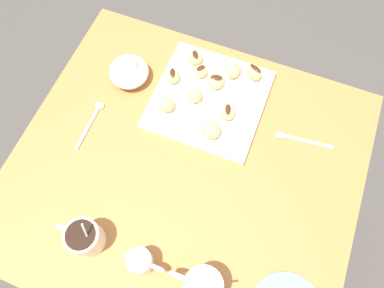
{
  "coord_description": "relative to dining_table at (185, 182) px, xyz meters",
  "views": [
    {
      "loc": [
        -0.14,
        0.3,
        1.65
      ],
      "look_at": [
        0.0,
        -0.07,
        0.72
      ],
      "focal_mm": 34.11,
      "sensor_mm": 36.0,
      "label": 1
    }
  ],
  "objects": [
    {
      "name": "ground_plane",
      "position": [
        0.0,
        0.0,
        -0.58
      ],
      "size": [
        8.0,
        8.0,
        0.0
      ],
      "primitive_type": "plane",
      "color": "#423D38"
    },
    {
      "name": "dining_table",
      "position": [
        0.0,
        0.0,
        0.0
      ],
      "size": [
        0.94,
        0.86,
        0.7
      ],
      "color": "#A36633",
      "rests_on": "ground_plane"
    },
    {
      "name": "pastry_plate_square",
      "position": [
        0.01,
        -0.23,
        0.13
      ],
      "size": [
        0.32,
        0.32,
        0.02
      ],
      "primitive_type": "cube",
      "color": "white",
      "rests_on": "dining_table"
    },
    {
      "name": "coffee_mug_cream_left",
      "position": [
        -0.15,
        0.27,
        0.18
      ],
      "size": [
        0.13,
        0.09,
        0.15
      ],
      "color": "silver",
      "rests_on": "dining_table"
    },
    {
      "name": "coffee_mug_cream_right",
      "position": [
        0.16,
        0.27,
        0.17
      ],
      "size": [
        0.12,
        0.09,
        0.13
      ],
      "color": "silver",
      "rests_on": "dining_table"
    },
    {
      "name": "cream_pitcher_white",
      "position": [
        0.0,
        0.27,
        0.17
      ],
      "size": [
        0.1,
        0.06,
        0.07
      ],
      "color": "white",
      "rests_on": "dining_table"
    },
    {
      "name": "ice_cream_bowl",
      "position": [
        0.26,
        -0.21,
        0.16
      ],
      "size": [
        0.12,
        0.12,
        0.09
      ],
      "color": "white",
      "rests_on": "dining_table"
    },
    {
      "name": "loose_spoon_near_saucer",
      "position": [
        0.31,
        -0.04,
        0.13
      ],
      "size": [
        0.03,
        0.16,
        0.01
      ],
      "color": "silver",
      "rests_on": "dining_table"
    },
    {
      "name": "loose_spoon_by_plate",
      "position": [
        -0.27,
        -0.2,
        0.13
      ],
      "size": [
        0.16,
        0.03,
        0.01
      ],
      "color": "silver",
      "rests_on": "dining_table"
    },
    {
      "name": "beignet_0",
      "position": [
        0.05,
        -0.21,
        0.16
      ],
      "size": [
        0.05,
        0.05,
        0.04
      ],
      "primitive_type": "ellipsoid",
      "rotation": [
        0.0,
        0.0,
        1.77
      ],
      "color": "#E5B260",
      "rests_on": "pastry_plate_square"
    },
    {
      "name": "beignet_1",
      "position": [
        -0.03,
        -0.33,
        0.16
      ],
      "size": [
        0.04,
        0.05,
        0.04
      ],
      "primitive_type": "ellipsoid",
      "rotation": [
        0.0,
        0.0,
        6.27
      ],
      "color": "#E5B260",
      "rests_on": "pastry_plate_square"
    },
    {
      "name": "beignet_2",
      "position": [
        0.07,
        -0.29,
        0.16
      ],
      "size": [
        0.06,
        0.06,
        0.03
      ],
      "primitive_type": "ellipsoid",
      "rotation": [
        0.0,
        0.0,
        4.23
      ],
      "color": "#E5B260",
      "rests_on": "pastry_plate_square"
    },
    {
      "name": "chocolate_drizzle_2",
      "position": [
        0.07,
        -0.29,
        0.17
      ],
      "size": [
        0.03,
        0.03,
        0.0
      ],
      "primitive_type": "ellipsoid",
      "rotation": [
        0.0,
        0.0,
        4.09
      ],
      "color": "#381E11",
      "rests_on": "beignet_2"
    },
    {
      "name": "beignet_3",
      "position": [
        0.14,
        -0.25,
        0.16
      ],
      "size": [
        0.06,
        0.06,
        0.03
      ],
      "primitive_type": "ellipsoid",
      "rotation": [
        0.0,
        0.0,
        2.11
      ],
      "color": "#E5B260",
      "rests_on": "pastry_plate_square"
    },
    {
      "name": "chocolate_drizzle_3",
      "position": [
        0.14,
        -0.25,
        0.18
      ],
      "size": [
        0.03,
        0.04,
        0.0
      ],
      "primitive_type": "ellipsoid",
      "rotation": [
        0.0,
        0.0,
        1.97
      ],
      "color": "#381E11",
      "rests_on": "beignet_3"
    },
    {
      "name": "beignet_4",
      "position": [
        0.01,
        -0.28,
        0.16
      ],
      "size": [
        0.05,
        0.06,
        0.03
      ],
      "primitive_type": "ellipsoid",
      "rotation": [
        0.0,
        0.0,
        0.11
      ],
      "color": "#E5B260",
      "rests_on": "pastry_plate_square"
    },
    {
      "name": "chocolate_drizzle_4",
      "position": [
        0.01,
        -0.28,
        0.18
      ],
      "size": [
        0.04,
        0.03,
        0.0
      ],
      "primitive_type": "ellipsoid",
      "rotation": [
        0.0,
        0.0,
        0.24
      ],
      "color": "#381E11",
      "rests_on": "beignet_4"
    },
    {
      "name": "beignet_5",
      "position": [
        -0.03,
        -0.12,
        0.16
      ],
      "size": [
        0.07,
        0.07,
        0.04
      ],
      "primitive_type": "ellipsoid",
      "rotation": [
        0.0,
        0.0,
        0.54
      ],
      "color": "#E5B260",
      "rests_on": "pastry_plate_square"
    },
    {
      "name": "beignet_6",
      "position": [
        0.12,
        -0.15,
        0.16
      ],
      "size": [
        0.07,
        0.07,
        0.04
      ],
      "primitive_type": "ellipsoid",
      "rotation": [
        0.0,
        0.0,
        5.44
      ],
      "color": "#E5B260",
      "rests_on": "pastry_plate_square"
    },
    {
      "name": "beignet_7",
      "position": [
        0.1,
        -0.33,
        0.16
      ],
      "size": [
        0.07,
        0.07,
        0.03
      ],
      "primitive_type": "ellipsoid",
      "rotation": [
        0.0,
        0.0,
        2.21
      ],
      "color": "#E5B260",
      "rests_on": "pastry_plate_square"
    },
    {
      "name": "chocolate_drizzle_7",
      "position": [
        0.1,
        -0.33,
        0.18
      ],
      "size": [
        0.03,
        0.04,
        0.0
      ],
      "primitive_type": "ellipsoid",
      "rotation": [
        0.0,
        0.0,
        2.15
      ],
      "color": "#381E11",
      "rests_on": "beignet_7"
    },
    {
      "name": "beignet_8",
      "position": [
        -0.09,
        -0.35,
        0.16
      ],
      "size": [
        0.07,
        0.07,
        0.04
      ],
      "primitive_type": "ellipsoid",
      "rotation": [
        0.0,
        0.0,
        2.31
      ],
      "color": "#E5B260",
      "rests_on": "pastry_plate_square"
    },
    {
      "name": "chocolate_drizzle_8",
      "position": [
        -0.09,
        -0.35,
        0.18
      ],
      "size": [
        0.04,
        0.03,
        0.0
      ],
      "primitive_type": "ellipsoid",
      "rotation": [
        0.0,
        0.0,
        2.71
      ],
      "color": "#381E11",
      "rests_on": "beignet_8"
    },
    {
      "name": "beignet_9",
      "position": [
        -0.06,
        -0.19,
        0.16
      ],
      "size": [
        0.06,
        0.06,
        0.03
      ],
      "primitive_type": "ellipsoid",
      "rotation": [
        0.0,
        0.0,
        5.17
      ],
      "color": "#E5B260",
      "rests_on": "pastry_plate_square"
    },
    {
      "name": "chocolate_drizzle_9",
      "position": [
        -0.06,
        -0.19,
        0.18
      ],
      "size": [
        0.02,
        0.04,
        0.0
      ],
      "primitive_type": "ellipsoid",
      "rotation": [
        0.0,
        0.0,
        5.0
      ],
      "color": "#381E11",
      "rests_on": "beignet_9"
    }
  ]
}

